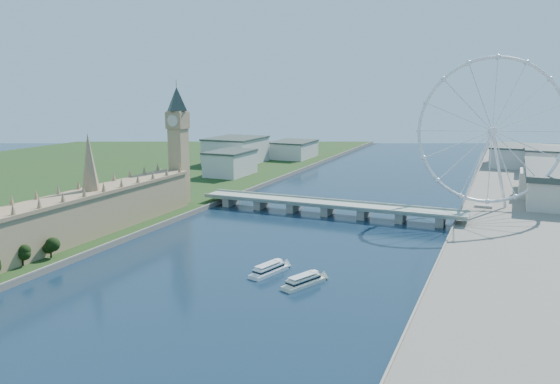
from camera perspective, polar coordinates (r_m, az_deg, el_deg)
The scene contains 8 objects.
parliament_range at distance 398.62m, azimuth -18.99°, elevation -1.94°, with size 24.00×200.00×70.00m.
big_ben at distance 475.97m, azimuth -10.62°, elevation 6.37°, with size 20.02×20.02×110.00m.
westminster_bridge at distance 448.78m, azimuth 5.01°, elevation -1.51°, with size 220.00×22.00×9.50m.
london_eye at distance 473.34m, azimuth 21.31°, elevation 5.89°, with size 113.60×39.12×124.30m.
county_hall at distance 557.81m, azimuth 26.77°, elevation -0.88°, with size 54.00×144.00×35.00m, color beige, non-canonical shape.
city_skyline at distance 689.02m, azimuth 14.95°, elevation 3.43°, with size 505.00×280.00×32.00m.
tour_boat_near at distance 309.97m, azimuth -1.17°, elevation -8.54°, with size 7.60×29.72×6.57m, color white, non-canonical shape.
tour_boat_far at distance 292.68m, azimuth 2.46°, elevation -9.76°, with size 7.54×29.51×6.52m, color silver, non-canonical shape.
Camera 1 is at (135.51, -116.60, 104.02)m, focal length 35.00 mm.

